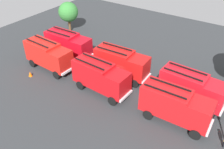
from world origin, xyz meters
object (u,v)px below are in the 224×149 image
(firefighter_2, at_px, (135,64))
(traffic_cone_1, at_px, (82,51))
(fire_truck_1, at_px, (101,76))
(traffic_cone_0, at_px, (30,74))
(fire_truck_0, at_px, (48,55))
(fire_truck_3, at_px, (68,44))
(firefighter_1, at_px, (92,60))
(fire_truck_2, at_px, (175,104))
(firefighter_0, at_px, (58,39))
(traffic_cone_2, at_px, (86,48))
(fire_truck_5, at_px, (192,87))
(tree_0, at_px, (68,12))
(fire_truck_4, at_px, (121,62))

(firefighter_2, xyz_separation_m, traffic_cone_1, (-8.99, -0.41, -0.66))
(fire_truck_1, distance_m, traffic_cone_0, 10.17)
(fire_truck_0, xyz_separation_m, fire_truck_3, (-0.03, 3.89, 0.00))
(fire_truck_1, height_order, firefighter_1, fire_truck_1)
(fire_truck_2, distance_m, firefighter_0, 23.13)
(fire_truck_2, distance_m, traffic_cone_0, 19.04)
(firefighter_2, bearing_deg, traffic_cone_2, -121.53)
(fire_truck_5, xyz_separation_m, traffic_cone_2, (-17.64, 3.11, -1.81))
(fire_truck_0, xyz_separation_m, traffic_cone_2, (0.79, 6.89, -1.81))
(fire_truck_3, bearing_deg, fire_truck_2, -13.83)
(fire_truck_1, distance_m, traffic_cone_1, 10.03)
(fire_truck_5, relative_size, firefighter_0, 4.19)
(fire_truck_5, height_order, tree_0, tree_0)
(tree_0, xyz_separation_m, traffic_cone_2, (7.16, -4.07, -3.26))
(fire_truck_3, bearing_deg, traffic_cone_0, -97.56)
(fire_truck_0, bearing_deg, firefighter_2, 33.98)
(fire_truck_4, bearing_deg, tree_0, 152.95)
(firefighter_2, bearing_deg, fire_truck_0, -85.27)
(fire_truck_3, bearing_deg, fire_truck_5, -2.20)
(fire_truck_2, bearing_deg, fire_truck_0, 178.58)
(fire_truck_2, height_order, traffic_cone_0, fire_truck_2)
(firefighter_0, distance_m, traffic_cone_0, 9.62)
(tree_0, xyz_separation_m, traffic_cone_1, (7.36, -5.23, -3.23))
(tree_0, height_order, traffic_cone_0, tree_0)
(fire_truck_4, height_order, firefighter_2, fire_truck_4)
(traffic_cone_0, bearing_deg, fire_truck_1, 15.91)
(fire_truck_4, distance_m, traffic_cone_2, 9.13)
(fire_truck_5, height_order, traffic_cone_2, fire_truck_5)
(fire_truck_1, relative_size, tree_0, 1.36)
(fire_truck_2, xyz_separation_m, firefighter_0, (-22.33, 5.93, -1.17))
(fire_truck_1, distance_m, tree_0, 18.95)
(traffic_cone_2, bearing_deg, fire_truck_2, -21.61)
(tree_0, bearing_deg, traffic_cone_0, -67.78)
(fire_truck_3, distance_m, traffic_cone_2, 3.59)
(fire_truck_5, xyz_separation_m, firefighter_2, (-8.45, 2.36, -1.13))
(firefighter_0, height_order, tree_0, tree_0)
(fire_truck_0, relative_size, fire_truck_2, 1.00)
(fire_truck_3, xyz_separation_m, firefighter_1, (4.56, -0.27, -1.14))
(fire_truck_0, relative_size, firefighter_2, 4.02)
(fire_truck_5, bearing_deg, traffic_cone_1, 175.84)
(traffic_cone_2, bearing_deg, firefighter_0, -169.99)
(fire_truck_4, bearing_deg, fire_truck_5, -3.19)
(fire_truck_5, height_order, traffic_cone_1, fire_truck_5)
(traffic_cone_0, xyz_separation_m, traffic_cone_2, (1.49, 9.79, -0.00))
(firefighter_2, height_order, traffic_cone_0, firefighter_2)
(traffic_cone_2, bearing_deg, fire_truck_3, -105.22)
(firefighter_0, relative_size, traffic_cone_0, 2.52)
(fire_truck_0, relative_size, firefighter_0, 4.19)
(traffic_cone_1, bearing_deg, firefighter_2, 2.59)
(fire_truck_3, relative_size, firefighter_1, 4.07)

